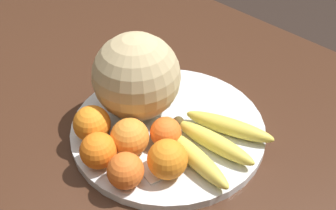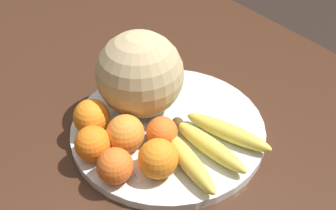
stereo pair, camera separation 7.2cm
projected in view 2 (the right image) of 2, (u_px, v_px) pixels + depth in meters
name	position (u px, v px, depth m)	size (l,w,h in m)	color
kitchen_table	(148.00, 151.00, 0.86)	(1.47, 1.03, 0.78)	#3D2316
fruit_bowl	(168.00, 128.00, 0.76)	(0.37, 0.37, 0.02)	silver
melon	(142.00, 74.00, 0.74)	(0.17, 0.17, 0.17)	tan
banana_bunch	(209.00, 145.00, 0.69)	(0.18, 0.17, 0.03)	#473819
orange_front_left	(125.00, 134.00, 0.69)	(0.07, 0.07, 0.07)	orange
orange_front_right	(115.00, 166.00, 0.64)	(0.06, 0.06, 0.06)	orange
orange_mid_center	(92.00, 117.00, 0.72)	(0.07, 0.07, 0.07)	orange
orange_back_left	(93.00, 144.00, 0.67)	(0.06, 0.06, 0.06)	orange
orange_back_right	(158.00, 159.00, 0.65)	(0.07, 0.07, 0.07)	orange
orange_top_small	(162.00, 132.00, 0.70)	(0.06, 0.06, 0.06)	orange
produce_tag	(139.00, 163.00, 0.68)	(0.09, 0.05, 0.00)	white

